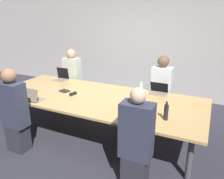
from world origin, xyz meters
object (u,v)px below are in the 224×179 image
laptop_near_left (32,97)px  person_near_left (14,112)px  person_far_right (161,91)px  stapler (73,94)px  bottle_far_right (141,89)px  laptop_far_left (62,76)px  laptop_near_right (142,116)px  person_near_right (136,142)px  cup_near_right (128,111)px  laptop_far_right (158,90)px  person_far_left (72,78)px  bottle_near_right (166,112)px

laptop_near_left → person_near_left: bearing=93.0°
person_far_right → stapler: person_far_right is taller
bottle_far_right → laptop_far_left: bearing=175.9°
person_far_right → bottle_far_right: (-0.28, -0.48, 0.15)m
laptop_near_left → laptop_near_right: 1.97m
person_near_right → stapler: person_near_right is taller
cup_near_right → stapler: 1.29m
laptop_near_right → laptop_far_right: 1.21m
laptop_far_left → cup_near_right: laptop_far_left is taller
laptop_near_right → bottle_far_right: 1.10m
laptop_far_right → cup_near_right: bearing=-99.6°
laptop_far_left → laptop_near_right: laptop_near_right is taller
laptop_near_right → stapler: laptop_near_right is taller
laptop_far_left → cup_near_right: (2.06, -1.07, -0.03)m
person_near_left → stapler: size_ratio=8.94×
person_far_right → stapler: (-1.41, -1.07, 0.06)m
person_far_left → person_near_right: bearing=-40.3°
person_far_left → bottle_far_right: size_ratio=5.52×
bottle_far_right → person_near_right: bearing=-73.7°
bottle_near_right → laptop_near_left: bearing=-173.4°
person_near_right → person_far_right: bearing=-85.5°
laptop_far_right → laptop_near_left: bearing=-145.8°
bottle_far_right → person_near_left: bearing=-135.6°
person_near_left → person_near_right: (2.02, 0.06, -0.02)m
person_near_left → laptop_far_left: bearing=-77.7°
person_near_right → stapler: bearing=-30.0°
laptop_far_left → person_far_left: bearing=82.4°
bottle_far_right → stapler: size_ratio=1.61×
person_near_left → laptop_near_right: bearing=-165.3°
laptop_far_left → bottle_far_right: size_ratio=1.23×
person_far_left → person_near_left: bearing=-81.0°
laptop_far_left → person_far_right: 2.26m
cup_near_right → bottle_far_right: bottle_far_right is taller
laptop_far_right → bottle_far_right: size_ratio=1.34×
laptop_near_left → cup_near_right: laptop_near_left is taller
laptop_far_left → bottle_near_right: 2.80m
person_near_left → bottle_near_right: size_ratio=5.07×
laptop_far_left → bottle_near_right: bearing=-21.0°
laptop_near_right → laptop_far_right: size_ratio=0.99×
person_near_left → bottle_far_right: 2.22m
laptop_far_right → bottle_far_right: (-0.30, -0.17, 0.04)m
person_near_left → stapler: 1.07m
person_near_left → laptop_far_right: (1.88, 1.72, 0.11)m
laptop_near_right → person_near_right: (0.07, -0.45, -0.14)m
laptop_near_left → person_far_left: size_ratio=0.23×
person_near_left → person_near_right: 2.02m
person_near_right → person_far_left: bearing=-40.3°
person_far_left → laptop_near_right: bearing=-34.0°
laptop_near_right → laptop_far_right: (-0.07, 1.21, -0.01)m
laptop_near_left → laptop_far_left: laptop_far_left is taller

